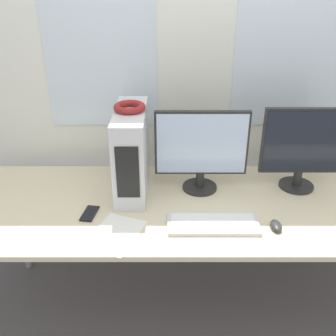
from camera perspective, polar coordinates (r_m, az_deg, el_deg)
The scene contains 10 objects.
wall_back at distance 2.41m, azimuth 4.18°, elevation 14.39°, with size 8.00×0.07×2.70m.
desk at distance 2.15m, azimuth 4.50°, elevation -6.08°, with size 2.45×0.87×0.76m.
pc_tower at distance 2.15m, azimuth -5.04°, elevation 2.43°, with size 0.16×0.50×0.47m.
headphones at distance 2.06m, azimuth -5.33°, elevation 8.80°, with size 0.17×0.17×0.04m.
monitor_main at distance 2.15m, azimuth 5.10°, elevation 2.81°, with size 0.51×0.20×0.47m.
monitor_right_near at distance 2.28m, azimuth 19.23°, elevation 2.87°, with size 0.46×0.20×0.48m.
keyboard at distance 1.96m, azimuth 6.78°, elevation -8.07°, with size 0.45×0.18×0.02m.
mouse at distance 1.99m, azimuth 15.64°, elevation -8.11°, with size 0.05×0.10×0.03m.
cell_phone at distance 2.07m, azimuth -11.09°, elevation -6.47°, with size 0.08×0.14×0.01m.
paper_sheet_left at distance 1.91m, azimuth -7.48°, elevation -9.44°, with size 0.30×0.35×0.00m.
Camera 1 is at (-0.16, -1.35, 1.90)m, focal length 42.00 mm.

